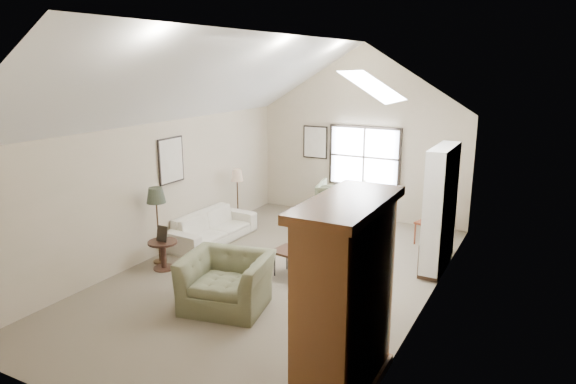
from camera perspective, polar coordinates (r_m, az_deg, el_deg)
The scene contains 18 objects.
room_shell at distance 8.19m, azimuth -1.34°, elevation 11.73°, with size 5.01×8.01×4.00m.
window at distance 11.96m, azimuth 8.46°, elevation 3.88°, with size 1.72×0.08×1.42m, color black.
skylight at distance 8.49m, azimuth 9.57°, elevation 11.71°, with size 0.80×1.20×0.52m, color white, non-canonical shape.
wall_art at distance 10.97m, azimuth -4.93°, elevation 4.54°, with size 1.97×3.71×0.88m.
armoire at distance 5.64m, azimuth 6.39°, elevation -11.74°, with size 0.60×1.50×2.20m, color brown.
tv_alcove at distance 9.22m, azimuth 16.58°, elevation -1.56°, with size 0.32×1.30×2.10m, color white.
media_console at distance 9.48m, azimuth 16.10°, elevation -6.50°, with size 0.34×1.18×0.60m, color #382316.
tv_panel at distance 9.29m, azimuth 16.36°, elevation -2.91°, with size 0.05×0.90×0.55m, color black.
sofa at distance 10.60m, azimuth -8.39°, elevation -3.87°, with size 2.06×0.81×0.60m, color silver.
armchair_near at distance 7.78m, azimuth -6.85°, elevation -9.86°, with size 1.23×1.08×0.80m, color #606144.
armchair_far at distance 11.76m, azimuth 5.91°, elevation -1.10°, with size 1.00×1.03×0.94m, color #6B6B4B.
coffee_table at distance 8.78m, azimuth 1.20°, elevation -8.11°, with size 0.90×0.50×0.46m, color #382217.
bowl at distance 8.68m, azimuth 1.21°, elevation -6.55°, with size 0.22×0.22×0.05m, color #381F16.
side_table at distance 9.38m, azimuth -13.68°, elevation -6.83°, with size 0.52×0.52×0.52m, color #341D15.
side_chair at distance 10.60m, azimuth 15.41°, elevation -2.81°, with size 0.43×0.43×1.10m, color brown.
tripod_lamp at distance 10.21m, azimuth 16.59°, elevation -0.67°, with size 0.61×0.61×2.09m, color silver, non-canonical shape.
dark_lamp at distance 9.55m, azimuth -14.26°, elevation -3.57°, with size 0.34×0.34×1.44m, color #282D20, non-canonical shape.
tan_lamp at distance 11.53m, azimuth -5.62°, elevation -0.50°, with size 0.26×0.26×1.29m, color #A18267, non-canonical shape.
Camera 1 is at (4.00, -7.14, 3.56)m, focal length 32.00 mm.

